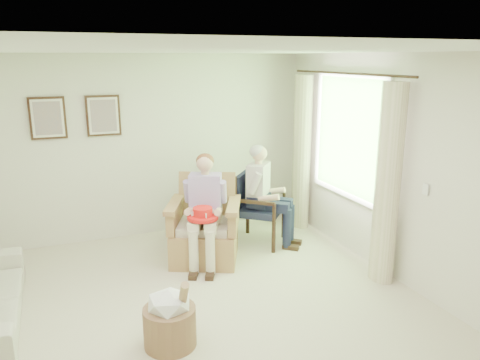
{
  "coord_description": "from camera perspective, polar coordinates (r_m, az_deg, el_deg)",
  "views": [
    {
      "loc": [
        -1.11,
        -3.85,
        2.55
      ],
      "look_at": [
        1.02,
        1.42,
        1.05
      ],
      "focal_mm": 35.0,
      "sensor_mm": 36.0,
      "label": 1
    }
  ],
  "objects": [
    {
      "name": "back_wall",
      "position": [
        6.81,
        -12.3,
        3.87
      ],
      "size": [
        5.0,
        0.04,
        2.6
      ],
      "primitive_type": "cube",
      "color": "silver",
      "rests_on": "ground"
    },
    {
      "name": "wood_armchair",
      "position": [
        6.6,
        2.16,
        -2.96
      ],
      "size": [
        0.64,
        0.6,
        0.98
      ],
      "rotation": [
        0.0,
        0.0,
        0.87
      ],
      "color": "black",
      "rests_on": "ground"
    },
    {
      "name": "ceiling",
      "position": [
        4.01,
        -6.17,
        15.42
      ],
      "size": [
        5.0,
        5.5,
        0.02
      ],
      "primitive_type": "cube",
      "color": "white",
      "rests_on": "back_wall"
    },
    {
      "name": "red_hat",
      "position": [
        5.64,
        -4.57,
        -4.23
      ],
      "size": [
        0.38,
        0.38,
        0.14
      ],
      "color": "red",
      "rests_on": "person_wicker"
    },
    {
      "name": "window",
      "position": [
        6.27,
        13.14,
        5.54
      ],
      "size": [
        0.13,
        2.5,
        1.63
      ],
      "color": "#2D6B23",
      "rests_on": "right_wall"
    },
    {
      "name": "person_dark",
      "position": [
        6.38,
        2.78,
        -1.08
      ],
      "size": [
        0.4,
        0.62,
        1.37
      ],
      "rotation": [
        0.0,
        0.0,
        0.87
      ],
      "color": "#191D38",
      "rests_on": "ground"
    },
    {
      "name": "curtain_right",
      "position": [
        7.09,
        7.52,
        3.26
      ],
      "size": [
        0.34,
        0.34,
        2.3
      ],
      "primitive_type": "cylinder",
      "color": "beige",
      "rests_on": "ground"
    },
    {
      "name": "curtain_left",
      "position": [
        5.51,
        17.54,
        -0.63
      ],
      "size": [
        0.34,
        0.34,
        2.3
      ],
      "primitive_type": "cylinder",
      "color": "beige",
      "rests_on": "ground"
    },
    {
      "name": "wicker_armchair",
      "position": [
        6.09,
        -4.43,
        -6.51
      ],
      "size": [
        0.85,
        0.84,
        1.09
      ],
      "rotation": [
        0.0,
        0.0,
        -0.43
      ],
      "color": "tan",
      "rests_on": "ground"
    },
    {
      "name": "right_wall",
      "position": [
        5.43,
        20.51,
        0.51
      ],
      "size": [
        0.04,
        5.5,
        2.6
      ],
      "primitive_type": "cube",
      "color": "silver",
      "rests_on": "ground"
    },
    {
      "name": "framed_print_right",
      "position": [
        6.64,
        -16.32,
        7.54
      ],
      "size": [
        0.45,
        0.05,
        0.55
      ],
      "color": "#382114",
      "rests_on": "back_wall"
    },
    {
      "name": "person_wicker",
      "position": [
        5.8,
        -4.09,
        -2.73
      ],
      "size": [
        0.4,
        0.62,
        1.37
      ],
      "rotation": [
        0.0,
        0.0,
        -0.43
      ],
      "color": "beige",
      "rests_on": "ground"
    },
    {
      "name": "framed_print_left",
      "position": [
        6.61,
        -22.39,
        6.99
      ],
      "size": [
        0.45,
        0.05,
        0.55
      ],
      "color": "#382114",
      "rests_on": "back_wall"
    },
    {
      "name": "floor",
      "position": [
        4.75,
        -5.27,
        -17.73
      ],
      "size": [
        5.5,
        5.5,
        0.0
      ],
      "primitive_type": "plane",
      "color": "beige",
      "rests_on": "ground"
    },
    {
      "name": "hatbox",
      "position": [
        4.43,
        -8.55,
        -16.29
      ],
      "size": [
        0.63,
        0.63,
        0.7
      ],
      "color": "tan",
      "rests_on": "ground"
    }
  ]
}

